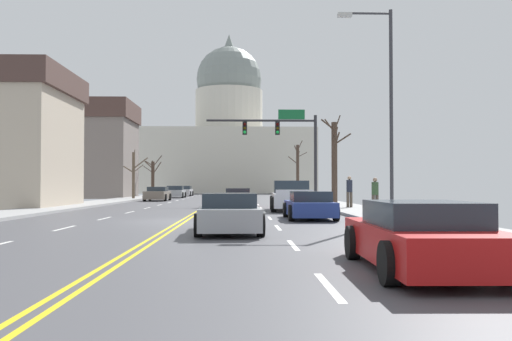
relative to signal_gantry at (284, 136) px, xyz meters
name	(u,v)px	position (x,y,z in m)	size (l,w,h in m)	color
ground	(183,221)	(-5.37, -17.41, -4.86)	(20.00, 180.00, 0.20)	#49494E
signal_gantry	(284,136)	(0.00, 0.00, 0.00)	(7.91, 0.41, 6.68)	#28282D
street_lamp_right	(384,95)	(2.56, -17.49, 0.09)	(2.18, 0.24, 8.22)	#333338
capitol_building	(229,143)	(-5.37, 61.88, 4.25)	(29.86, 23.65, 29.47)	beige
sedan_near_00	(237,198)	(-3.35, -3.27, -4.31)	(2.04, 4.52, 1.20)	#B71414
pickup_truck_near_01	(292,197)	(-0.31, -8.73, -4.15)	(2.49, 5.36, 1.66)	silver
sedan_near_02	(310,206)	(-0.26, -16.24, -4.34)	(1.98, 4.25, 1.16)	navy
sedan_near_03	(229,214)	(-3.46, -22.53, -4.32)	(2.04, 4.48, 1.18)	#9EA3A8
sedan_near_04	(420,237)	(-0.13, -29.76, -4.33)	(2.01, 4.51, 1.15)	#B71414
sedan_oncoming_00	(158,194)	(-10.56, 10.01, -4.28)	(2.07, 4.42, 1.25)	#6B6056
sedan_oncoming_01	(175,192)	(-10.39, 21.60, -4.27)	(2.13, 4.48, 1.31)	#9EA3A8
sedan_oncoming_02	(184,191)	(-10.44, 31.54, -4.27)	(2.11, 4.30, 1.30)	silver
flank_building_00	(73,150)	(-21.34, 20.70, 0.37)	(13.12, 8.61, 10.37)	slate
bare_tree_00	(298,170)	(2.68, 16.70, -1.90)	(1.92, 2.69, 5.93)	#423328
bare_tree_01	(134,174)	(-13.39, 13.62, -2.39)	(2.28, 1.75, 4.64)	brown
bare_tree_02	(334,160)	(2.97, -3.58, -1.84)	(1.96, 2.27, 5.91)	#423328
bare_tree_03	(153,177)	(-13.51, 25.60, -2.50)	(2.14, 1.78, 4.80)	#423328
pedestrian_00	(375,192)	(3.54, -11.94, -3.83)	(0.35, 0.34, 1.64)	#4C4238
pedestrian_01	(349,190)	(3.10, -7.78, -3.75)	(0.35, 0.34, 1.78)	#4C4238
bicycle_parked	(444,217)	(2.80, -23.00, -4.40)	(0.12, 1.77, 0.85)	black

